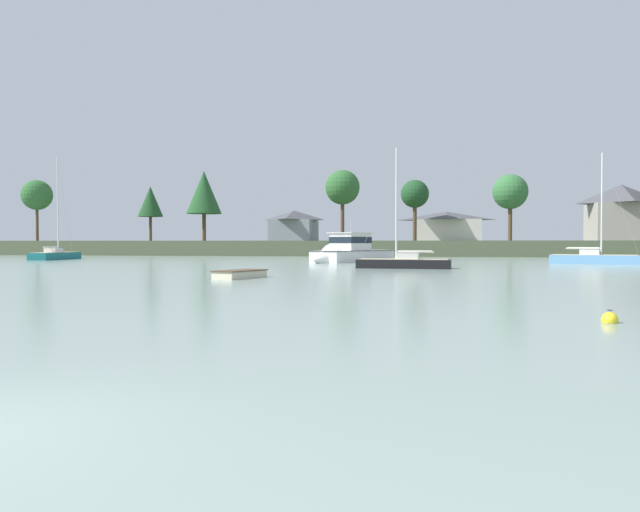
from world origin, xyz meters
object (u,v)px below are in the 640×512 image
Objects in this scene: mooring_buoy_yellow at (610,320)px; dinghy_cream at (240,275)px; sailboat_skyblue at (594,261)px; sailboat_teal at (55,257)px; cruiser_white at (346,256)px; sailboat_black at (404,266)px.

dinghy_cream is at bearing 132.23° from mooring_buoy_yellow.
mooring_buoy_yellow is at bearing -104.75° from sailboat_skyblue.
sailboat_teal is at bearing 134.74° from mooring_buoy_yellow.
cruiser_white is 1.05× the size of sailboat_skyblue.
sailboat_black is (5.96, -12.94, -0.44)m from cruiser_white.
cruiser_white reaches higher than dinghy_cream.
dinghy_cream is 42.78m from sailboat_teal.
sailboat_skyblue is 0.86× the size of sailboat_teal.
sailboat_skyblue is 35.47m from dinghy_cream.
sailboat_skyblue is 1.10× the size of sailboat_black.
sailboat_skyblue reaches higher than dinghy_cream.
dinghy_cream is 8.04× the size of mooring_buoy_yellow.
mooring_buoy_yellow is (11.67, -42.20, -0.57)m from cruiser_white.
sailboat_teal is at bearing 175.44° from sailboat_skyblue.
cruiser_white is 33.35m from sailboat_teal.
sailboat_teal is (-55.63, 4.44, 0.02)m from sailboat_skyblue.
mooring_buoy_yellow is at bearing -74.54° from cruiser_white.
sailboat_black reaches higher than mooring_buoy_yellow.
sailboat_teal is at bearing 174.70° from cruiser_white.
sailboat_teal is (-33.20, 3.08, -0.40)m from cruiser_white.
mooring_buoy_yellow is (5.71, -29.26, -0.13)m from sailboat_black.
mooring_buoy_yellow is (-10.75, -40.84, -0.15)m from sailboat_skyblue.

